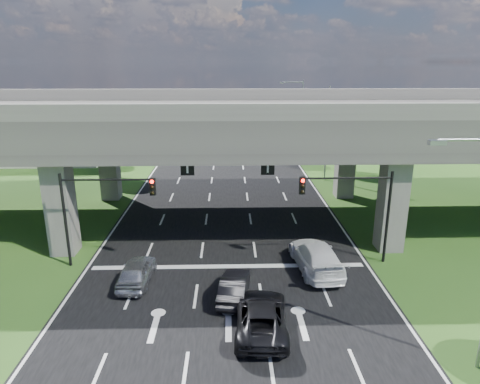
{
  "coord_description": "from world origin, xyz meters",
  "views": [
    {
      "loc": [
        0.09,
        -20.85,
        12.35
      ],
      "look_at": [
        0.84,
        7.54,
        3.69
      ],
      "focal_mm": 32.0,
      "sensor_mm": 36.0,
      "label": 1
    }
  ],
  "objects_px": {
    "car_dark": "(234,287)",
    "car_white": "(316,256)",
    "car_trailing": "(261,316)",
    "car_silver": "(137,271)",
    "signal_right": "(355,200)",
    "signal_left": "(99,203)",
    "streetlight_far": "(324,126)",
    "streetlight_beyond": "(299,110)"
  },
  "relations": [
    {
      "from": "car_white",
      "to": "car_dark",
      "type": "bearing_deg",
      "value": 27.39
    },
    {
      "from": "car_silver",
      "to": "car_white",
      "type": "xyz_separation_m",
      "value": [
        10.7,
        1.42,
        0.13
      ]
    },
    {
      "from": "car_silver",
      "to": "car_white",
      "type": "bearing_deg",
      "value": -170.51
    },
    {
      "from": "streetlight_beyond",
      "to": "car_white",
      "type": "xyz_separation_m",
      "value": [
        -4.7,
        -37.0,
        -4.96
      ]
    },
    {
      "from": "streetlight_far",
      "to": "car_silver",
      "type": "height_order",
      "value": "streetlight_far"
    },
    {
      "from": "streetlight_far",
      "to": "car_trailing",
      "type": "bearing_deg",
      "value": -107.46
    },
    {
      "from": "car_silver",
      "to": "car_trailing",
      "type": "xyz_separation_m",
      "value": [
        6.86,
        -4.72,
        0.0
      ]
    },
    {
      "from": "car_silver",
      "to": "streetlight_far",
      "type": "bearing_deg",
      "value": -122.57
    },
    {
      "from": "car_trailing",
      "to": "car_silver",
      "type": "bearing_deg",
      "value": -31.58
    },
    {
      "from": "streetlight_beyond",
      "to": "car_silver",
      "type": "distance_m",
      "value": 41.71
    },
    {
      "from": "signal_right",
      "to": "car_trailing",
      "type": "bearing_deg",
      "value": -131.49
    },
    {
      "from": "car_silver",
      "to": "signal_right",
      "type": "bearing_deg",
      "value": -167.87
    },
    {
      "from": "signal_right",
      "to": "car_white",
      "type": "height_order",
      "value": "signal_right"
    },
    {
      "from": "signal_left",
      "to": "car_dark",
      "type": "bearing_deg",
      "value": -27.17
    },
    {
      "from": "streetlight_beyond",
      "to": "car_white",
      "type": "height_order",
      "value": "streetlight_beyond"
    },
    {
      "from": "streetlight_beyond",
      "to": "car_dark",
      "type": "height_order",
      "value": "streetlight_beyond"
    },
    {
      "from": "signal_right",
      "to": "streetlight_far",
      "type": "relative_size",
      "value": 0.6
    },
    {
      "from": "streetlight_far",
      "to": "car_white",
      "type": "height_order",
      "value": "streetlight_far"
    },
    {
      "from": "streetlight_beyond",
      "to": "streetlight_far",
      "type": "bearing_deg",
      "value": -90.0
    },
    {
      "from": "signal_right",
      "to": "car_white",
      "type": "bearing_deg",
      "value": -158.75
    },
    {
      "from": "car_white",
      "to": "car_silver",
      "type": "bearing_deg",
      "value": 2.47
    },
    {
      "from": "signal_left",
      "to": "car_dark",
      "type": "distance_m",
      "value": 9.8
    },
    {
      "from": "signal_right",
      "to": "streetlight_beyond",
      "type": "height_order",
      "value": "streetlight_beyond"
    },
    {
      "from": "car_dark",
      "to": "car_white",
      "type": "height_order",
      "value": "car_white"
    },
    {
      "from": "car_silver",
      "to": "car_dark",
      "type": "relative_size",
      "value": 1.06
    },
    {
      "from": "car_white",
      "to": "signal_left",
      "type": "bearing_deg",
      "value": -9.19
    },
    {
      "from": "signal_left",
      "to": "car_white",
      "type": "bearing_deg",
      "value": -4.08
    },
    {
      "from": "streetlight_far",
      "to": "car_silver",
      "type": "distance_m",
      "value": 27.68
    },
    {
      "from": "streetlight_beyond",
      "to": "car_trailing",
      "type": "height_order",
      "value": "streetlight_beyond"
    },
    {
      "from": "car_silver",
      "to": "car_white",
      "type": "relative_size",
      "value": 0.72
    },
    {
      "from": "signal_left",
      "to": "car_white",
      "type": "distance_m",
      "value": 13.66
    },
    {
      "from": "signal_right",
      "to": "car_trailing",
      "type": "height_order",
      "value": "signal_right"
    },
    {
      "from": "streetlight_far",
      "to": "signal_left",
      "type": "bearing_deg",
      "value": -131.78
    },
    {
      "from": "car_dark",
      "to": "car_white",
      "type": "relative_size",
      "value": 0.68
    },
    {
      "from": "car_trailing",
      "to": "streetlight_beyond",
      "type": "bearing_deg",
      "value": -98.26
    },
    {
      "from": "signal_left",
      "to": "streetlight_far",
      "type": "height_order",
      "value": "streetlight_far"
    },
    {
      "from": "signal_right",
      "to": "car_silver",
      "type": "height_order",
      "value": "signal_right"
    },
    {
      "from": "signal_left",
      "to": "streetlight_beyond",
      "type": "distance_m",
      "value": 40.3
    },
    {
      "from": "signal_left",
      "to": "car_silver",
      "type": "distance_m",
      "value": 4.87
    },
    {
      "from": "signal_right",
      "to": "signal_left",
      "type": "bearing_deg",
      "value": 180.0
    },
    {
      "from": "streetlight_far",
      "to": "car_white",
      "type": "relative_size",
      "value": 1.7
    },
    {
      "from": "car_dark",
      "to": "signal_right",
      "type": "bearing_deg",
      "value": -142.93
    }
  ]
}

